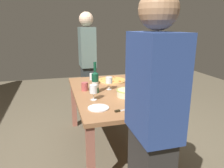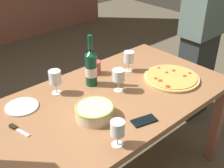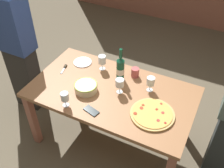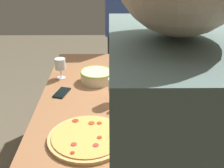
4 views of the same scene
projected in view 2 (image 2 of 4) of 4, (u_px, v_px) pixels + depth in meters
dining_table at (112, 107)px, 1.91m from camera, size 1.60×0.90×0.75m
pizza at (171, 78)px, 2.04m from camera, size 0.39×0.39×0.03m
serving_bowl at (95, 111)px, 1.64m from camera, size 0.23×0.23×0.08m
wine_bottle at (91, 67)px, 1.92m from camera, size 0.08×0.08×0.36m
wine_glass_near_pizza at (118, 129)px, 1.41m from camera, size 0.07×0.07×0.15m
wine_glass_by_bottle at (55, 78)px, 1.83m from camera, size 0.08×0.08×0.16m
wine_glass_far_left at (119, 76)px, 1.86m from camera, size 0.08×0.08×0.16m
wine_glass_far_right at (129, 58)px, 2.10m from camera, size 0.08×0.08×0.15m
cup_amber at (95, 67)px, 2.10m from camera, size 0.08×0.08×0.10m
side_plate at (22, 107)px, 1.74m from camera, size 0.20×0.20×0.01m
cell_phone at (144, 121)px, 1.62m from camera, size 0.16×0.11×0.01m
pizza_knife at (17, 129)px, 1.56m from camera, size 0.06×0.15×0.02m
person_guest_left at (202, 31)px, 2.54m from camera, size 0.40×0.24×1.71m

